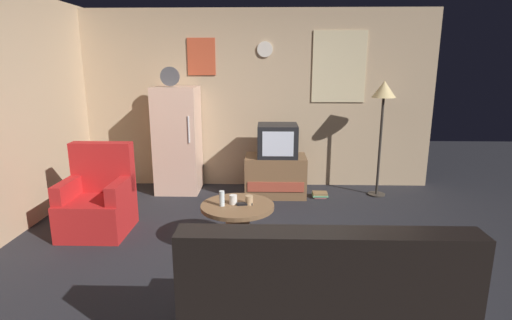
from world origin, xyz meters
TOP-DOWN VIEW (x-y plane):
  - ground_plane at (0.00, 0.00)m, footprint 12.00×12.00m
  - wall_with_art at (0.01, 2.45)m, footprint 5.20×0.12m
  - fridge at (-1.09, 2.09)m, footprint 0.60×0.62m
  - tv_stand at (0.31, 1.90)m, footprint 0.84×0.53m
  - crt_tv at (0.33, 1.90)m, footprint 0.54×0.51m
  - standing_lamp at (1.74, 1.94)m, footprint 0.32×0.32m
  - coffee_table at (-0.10, 0.19)m, footprint 0.72×0.72m
  - wine_glass at (-0.25, 0.15)m, footprint 0.05×0.05m
  - mug_ceramic_white at (-0.14, 0.21)m, footprint 0.08×0.08m
  - mug_ceramic_tan at (0.01, 0.19)m, footprint 0.08×0.08m
  - remote_control at (-0.03, 0.17)m, footprint 0.15×0.07m
  - armchair at (-1.67, 0.61)m, footprint 0.68×0.68m
  - couch at (0.53, -1.23)m, footprint 1.70×0.80m
  - book_stack at (0.93, 1.82)m, footprint 0.21×0.18m

SIDE VIEW (x-z plane):
  - ground_plane at x=0.00m, z-range 0.00..0.00m
  - book_stack at x=0.93m, z-range 0.00..0.07m
  - coffee_table at x=-0.10m, z-range 0.00..0.47m
  - tv_stand at x=0.31m, z-range 0.00..0.56m
  - couch at x=0.53m, z-range -0.15..0.77m
  - armchair at x=-1.67m, z-range -0.14..0.82m
  - remote_control at x=-0.03m, z-range 0.47..0.50m
  - mug_ceramic_white at x=-0.14m, z-range 0.47..0.56m
  - mug_ceramic_tan at x=0.01m, z-range 0.47..0.56m
  - wine_glass at x=-0.25m, z-range 0.47..0.62m
  - fridge at x=-1.09m, z-range -0.13..1.64m
  - crt_tv at x=0.33m, z-range 0.57..1.01m
  - wall_with_art at x=0.01m, z-range 0.01..2.58m
  - standing_lamp at x=1.74m, z-range 0.56..2.15m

